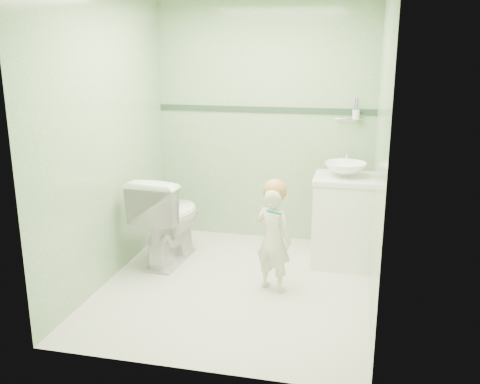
# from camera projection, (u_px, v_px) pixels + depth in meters

# --- Properties ---
(ground) EXTENTS (2.50, 2.50, 0.00)m
(ground) POSITION_uv_depth(u_px,v_px,m) (236.00, 285.00, 4.48)
(ground) COLOR silver
(ground) RESTS_ON ground
(room_shell) EXTENTS (2.50, 2.54, 2.40)m
(room_shell) POSITION_uv_depth(u_px,v_px,m) (236.00, 146.00, 4.17)
(room_shell) COLOR #81AD7B
(room_shell) RESTS_ON ground
(trim_stripe) EXTENTS (2.20, 0.02, 0.05)m
(trim_stripe) POSITION_uv_depth(u_px,v_px,m) (264.00, 109.00, 5.29)
(trim_stripe) COLOR #294330
(trim_stripe) RESTS_ON room_shell
(vanity) EXTENTS (0.52, 0.50, 0.80)m
(vanity) POSITION_uv_depth(u_px,v_px,m) (342.00, 222.00, 4.86)
(vanity) COLOR white
(vanity) RESTS_ON ground
(counter) EXTENTS (0.54, 0.52, 0.04)m
(counter) POSITION_uv_depth(u_px,v_px,m) (345.00, 179.00, 4.75)
(counter) COLOR white
(counter) RESTS_ON vanity
(basin) EXTENTS (0.37, 0.37, 0.13)m
(basin) POSITION_uv_depth(u_px,v_px,m) (345.00, 169.00, 4.73)
(basin) COLOR white
(basin) RESTS_ON counter
(faucet) EXTENTS (0.03, 0.13, 0.18)m
(faucet) POSITION_uv_depth(u_px,v_px,m) (346.00, 157.00, 4.88)
(faucet) COLOR silver
(faucet) RESTS_ON counter
(cup_holder) EXTENTS (0.26, 0.07, 0.21)m
(cup_holder) POSITION_uv_depth(u_px,v_px,m) (355.00, 114.00, 5.05)
(cup_holder) COLOR silver
(cup_holder) RESTS_ON room_shell
(toilet) EXTENTS (0.53, 0.85, 0.84)m
(toilet) POSITION_uv_depth(u_px,v_px,m) (168.00, 218.00, 4.91)
(toilet) COLOR white
(toilet) RESTS_ON ground
(toddler) EXTENTS (0.37, 0.32, 0.88)m
(toddler) POSITION_uv_depth(u_px,v_px,m) (273.00, 239.00, 4.30)
(toddler) COLOR white
(toddler) RESTS_ON ground
(hair_cap) EXTENTS (0.19, 0.19, 0.19)m
(hair_cap) POSITION_uv_depth(u_px,v_px,m) (275.00, 191.00, 4.22)
(hair_cap) COLOR #B57844
(hair_cap) RESTS_ON toddler
(teal_toothbrush) EXTENTS (0.11, 0.14, 0.08)m
(teal_toothbrush) POSITION_uv_depth(u_px,v_px,m) (274.00, 212.00, 4.09)
(teal_toothbrush) COLOR #027D72
(teal_toothbrush) RESTS_ON toddler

